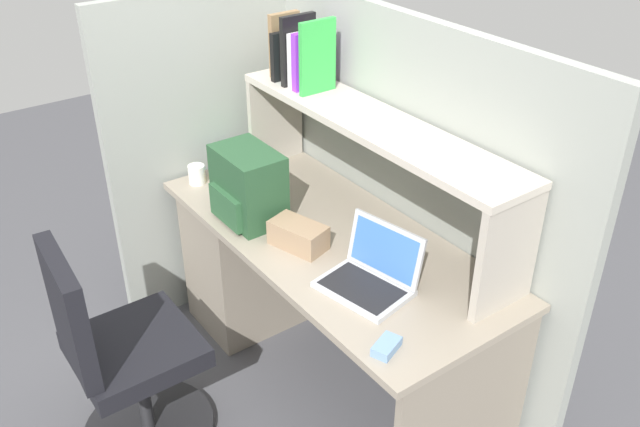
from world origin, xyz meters
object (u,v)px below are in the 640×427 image
at_px(backpack, 247,187).
at_px(tissue_box, 298,235).
at_px(laptop, 371,274).
at_px(office_chair, 123,365).
at_px(paper_cup, 197,174).
at_px(computer_mouse, 386,347).

xyz_separation_m(backpack, tissue_box, (0.30, 0.05, -0.10)).
relative_size(laptop, office_chair, 0.38).
relative_size(paper_cup, tissue_box, 0.40).
height_order(laptop, paper_cup, laptop).
distance_m(laptop, paper_cup, 1.07).
bearing_deg(backpack, paper_cup, -175.25).
relative_size(computer_mouse, office_chair, 0.11).
xyz_separation_m(paper_cup, office_chair, (0.56, -0.63, -0.38)).
xyz_separation_m(computer_mouse, tissue_box, (-0.65, 0.11, 0.03)).
xyz_separation_m(paper_cup, tissue_box, (0.69, 0.08, 0.01)).
distance_m(paper_cup, office_chair, 0.92).
bearing_deg(tissue_box, office_chair, -117.58).
distance_m(computer_mouse, tissue_box, 0.66).
bearing_deg(backpack, computer_mouse, -3.99).
bearing_deg(office_chair, backpack, -73.15).
relative_size(laptop, computer_mouse, 3.39).
bearing_deg(laptop, office_chair, -122.90).
distance_m(backpack, tissue_box, 0.31).
relative_size(backpack, tissue_box, 1.38).
xyz_separation_m(laptop, paper_cup, (-1.06, -0.14, -0.01)).
height_order(laptop, office_chair, laptop).
distance_m(laptop, computer_mouse, 0.34).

